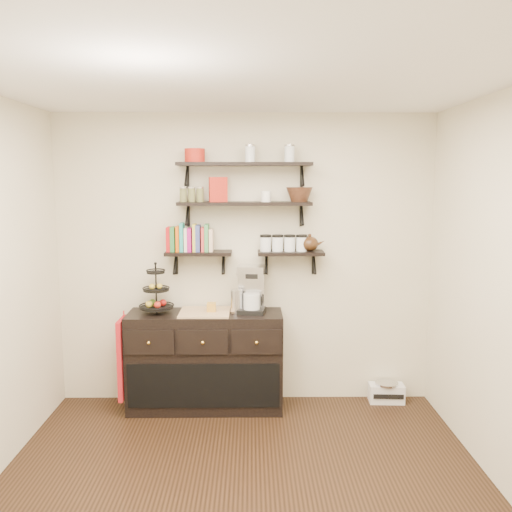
# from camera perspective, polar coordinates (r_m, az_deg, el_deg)

# --- Properties ---
(floor) EXTENTS (3.50, 3.50, 0.00)m
(floor) POSITION_cam_1_polar(r_m,az_deg,el_deg) (3.89, -1.43, -24.65)
(floor) COLOR black
(floor) RESTS_ON ground
(ceiling) EXTENTS (3.50, 3.50, 0.02)m
(ceiling) POSITION_cam_1_polar(r_m,az_deg,el_deg) (3.32, -1.61, 18.44)
(ceiling) COLOR white
(ceiling) RESTS_ON back_wall
(back_wall) EXTENTS (3.50, 0.02, 2.70)m
(back_wall) POSITION_cam_1_polar(r_m,az_deg,el_deg) (5.08, -1.17, -0.43)
(back_wall) COLOR beige
(back_wall) RESTS_ON ground
(shelf_top) EXTENTS (1.20, 0.27, 0.23)m
(shelf_top) POSITION_cam_1_polar(r_m,az_deg,el_deg) (4.89, -1.22, 9.61)
(shelf_top) COLOR black
(shelf_top) RESTS_ON back_wall
(shelf_mid) EXTENTS (1.20, 0.27, 0.23)m
(shelf_mid) POSITION_cam_1_polar(r_m,az_deg,el_deg) (4.89, -1.21, 5.51)
(shelf_mid) COLOR black
(shelf_mid) RESTS_ON back_wall
(shelf_low_left) EXTENTS (0.60, 0.25, 0.23)m
(shelf_low_left) POSITION_cam_1_polar(r_m,az_deg,el_deg) (4.97, -6.04, 0.25)
(shelf_low_left) COLOR black
(shelf_low_left) RESTS_ON back_wall
(shelf_low_right) EXTENTS (0.60, 0.25, 0.23)m
(shelf_low_right) POSITION_cam_1_polar(r_m,az_deg,el_deg) (4.96, 3.67, 0.27)
(shelf_low_right) COLOR black
(shelf_low_right) RESTS_ON back_wall
(cookbooks) EXTENTS (0.40, 0.15, 0.26)m
(cookbooks) POSITION_cam_1_polar(r_m,az_deg,el_deg) (4.96, -6.83, 1.82)
(cookbooks) COLOR #AC1014
(cookbooks) RESTS_ON shelf_low_left
(glass_canisters) EXTENTS (0.43, 0.10, 0.13)m
(glass_canisters) POSITION_cam_1_polar(r_m,az_deg,el_deg) (4.94, 2.93, 1.26)
(glass_canisters) COLOR silver
(glass_canisters) RESTS_ON shelf_low_right
(sideboard) EXTENTS (1.40, 0.50, 0.92)m
(sideboard) POSITION_cam_1_polar(r_m,az_deg,el_deg) (5.08, -5.34, -10.90)
(sideboard) COLOR black
(sideboard) RESTS_ON floor
(fruit_stand) EXTENTS (0.30, 0.30, 0.45)m
(fruit_stand) POSITION_cam_1_polar(r_m,az_deg,el_deg) (4.97, -10.42, -4.21)
(fruit_stand) COLOR black
(fruit_stand) RESTS_ON sideboard
(candle) EXTENTS (0.08, 0.08, 0.08)m
(candle) POSITION_cam_1_polar(r_m,az_deg,el_deg) (4.93, -4.71, -5.37)
(candle) COLOR #B28029
(candle) RESTS_ON sideboard
(coffee_maker) EXTENTS (0.27, 0.26, 0.44)m
(coffee_maker) POSITION_cam_1_polar(r_m,az_deg,el_deg) (4.92, -0.47, -3.58)
(coffee_maker) COLOR black
(coffee_maker) RESTS_ON sideboard
(thermal_carafe) EXTENTS (0.11, 0.11, 0.22)m
(thermal_carafe) POSITION_cam_1_polar(r_m,az_deg,el_deg) (4.89, -2.06, -4.82)
(thermal_carafe) COLOR silver
(thermal_carafe) RESTS_ON sideboard
(apron) EXTENTS (0.04, 0.31, 0.72)m
(apron) POSITION_cam_1_polar(r_m,az_deg,el_deg) (5.08, -13.82, -10.36)
(apron) COLOR maroon
(apron) RESTS_ON sideboard
(radio) EXTENTS (0.33, 0.23, 0.19)m
(radio) POSITION_cam_1_polar(r_m,az_deg,el_deg) (5.44, 13.56, -13.77)
(radio) COLOR silver
(radio) RESTS_ON floor
(recipe_box) EXTENTS (0.17, 0.09, 0.22)m
(recipe_box) POSITION_cam_1_polar(r_m,az_deg,el_deg) (4.89, -4.01, 7.00)
(recipe_box) COLOR #A51E12
(recipe_box) RESTS_ON shelf_mid
(walnut_bowl) EXTENTS (0.24, 0.24, 0.13)m
(walnut_bowl) POSITION_cam_1_polar(r_m,az_deg,el_deg) (4.90, 4.58, 6.47)
(walnut_bowl) COLOR black
(walnut_bowl) RESTS_ON shelf_mid
(ramekins) EXTENTS (0.09, 0.09, 0.10)m
(ramekins) POSITION_cam_1_polar(r_m,az_deg,el_deg) (4.89, 1.07, 6.29)
(ramekins) COLOR white
(ramekins) RESTS_ON shelf_mid
(teapot) EXTENTS (0.24, 0.20, 0.16)m
(teapot) POSITION_cam_1_polar(r_m,az_deg,el_deg) (4.96, 5.66, 1.44)
(teapot) COLOR #352010
(teapot) RESTS_ON shelf_low_right
(red_pot) EXTENTS (0.18, 0.18, 0.12)m
(red_pot) POSITION_cam_1_polar(r_m,az_deg,el_deg) (4.91, -6.47, 10.47)
(red_pot) COLOR #A51E12
(red_pot) RESTS_ON shelf_top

